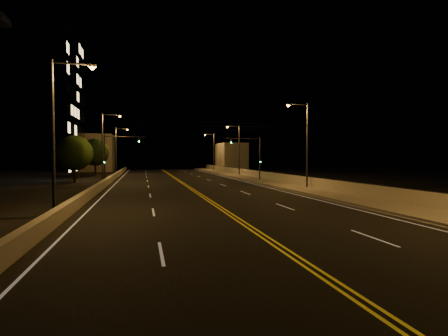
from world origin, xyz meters
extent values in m
plane|color=black|center=(0.00, 0.00, 0.00)|extent=(160.00, 160.00, 0.00)
cube|color=black|center=(0.00, 20.00, 0.01)|extent=(18.00, 120.00, 0.02)
cube|color=gray|center=(10.80, 20.00, 0.15)|extent=(3.60, 120.00, 0.30)
cube|color=gray|center=(8.93, 20.00, 0.07)|extent=(0.14, 120.00, 0.15)
cube|color=#ADA590|center=(12.45, 20.00, 0.80)|extent=(0.30, 120.00, 1.00)
cube|color=#ADA590|center=(-9.52, 20.00, 0.40)|extent=(0.45, 120.00, 0.80)
cube|color=gray|center=(16.50, 68.30, 3.43)|extent=(6.00, 10.00, 6.86)
cube|color=gray|center=(-16.00, 71.94, 4.39)|extent=(8.00, 8.00, 8.78)
cylinder|color=black|center=(12.45, 20.00, 1.33)|extent=(0.06, 120.00, 0.06)
cube|color=silver|center=(-8.60, 20.00, 0.02)|extent=(0.12, 116.00, 0.00)
cube|color=silver|center=(8.60, 20.00, 0.02)|extent=(0.12, 116.00, 0.00)
cube|color=gold|center=(-0.15, 20.00, 0.02)|extent=(0.12, 116.00, 0.00)
cube|color=gold|center=(0.15, 20.00, 0.02)|extent=(0.12, 116.00, 0.00)
cube|color=silver|center=(-4.50, 1.50, 0.02)|extent=(0.12, 3.00, 0.00)
cube|color=silver|center=(-4.50, 10.50, 0.02)|extent=(0.12, 3.00, 0.00)
cube|color=silver|center=(-4.50, 19.50, 0.02)|extent=(0.12, 3.00, 0.00)
cube|color=silver|center=(-4.50, 28.50, 0.02)|extent=(0.12, 3.00, 0.00)
cube|color=silver|center=(-4.50, 37.50, 0.02)|extent=(0.12, 3.00, 0.00)
cube|color=silver|center=(-4.50, 46.50, 0.02)|extent=(0.12, 3.00, 0.00)
cube|color=silver|center=(-4.50, 55.50, 0.02)|extent=(0.12, 3.00, 0.00)
cube|color=silver|center=(-4.50, 64.50, 0.02)|extent=(0.12, 3.00, 0.00)
cube|color=silver|center=(-4.50, 73.50, 0.02)|extent=(0.12, 3.00, 0.00)
cube|color=silver|center=(4.50, 1.50, 0.02)|extent=(0.12, 3.00, 0.00)
cube|color=silver|center=(4.50, 10.50, 0.02)|extent=(0.12, 3.00, 0.00)
cube|color=silver|center=(4.50, 19.50, 0.02)|extent=(0.12, 3.00, 0.00)
cube|color=silver|center=(4.50, 28.50, 0.02)|extent=(0.12, 3.00, 0.00)
cube|color=silver|center=(4.50, 37.50, 0.02)|extent=(0.12, 3.00, 0.00)
cube|color=silver|center=(4.50, 46.50, 0.02)|extent=(0.12, 3.00, 0.00)
cube|color=silver|center=(4.50, 55.50, 0.02)|extent=(0.12, 3.00, 0.00)
cube|color=silver|center=(4.50, 64.50, 0.02)|extent=(0.12, 3.00, 0.00)
cube|color=silver|center=(4.50, 73.50, 0.02)|extent=(0.12, 3.00, 0.00)
cylinder|color=#2D2D33|center=(11.80, 20.80, 4.58)|extent=(0.20, 0.20, 9.15)
cylinder|color=#2D2D33|center=(10.70, 20.80, 9.00)|extent=(2.20, 0.12, 0.12)
cube|color=#2D2D33|center=(9.60, 20.80, 8.93)|extent=(0.50, 0.25, 0.14)
sphere|color=#FF9E2D|center=(9.60, 20.80, 8.83)|extent=(0.28, 0.28, 0.28)
cylinder|color=#2D2D33|center=(11.80, 45.77, 4.58)|extent=(0.20, 0.20, 9.15)
cylinder|color=#2D2D33|center=(10.70, 45.77, 9.00)|extent=(2.20, 0.12, 0.12)
cube|color=#2D2D33|center=(9.60, 45.77, 8.93)|extent=(0.50, 0.25, 0.14)
sphere|color=#FF9E2D|center=(9.60, 45.77, 8.83)|extent=(0.28, 0.28, 0.28)
cylinder|color=#2D2D33|center=(11.80, 67.19, 4.58)|extent=(0.20, 0.20, 9.15)
cylinder|color=#2D2D33|center=(10.70, 67.19, 9.00)|extent=(2.20, 0.12, 0.12)
cube|color=#2D2D33|center=(9.60, 67.19, 8.93)|extent=(0.50, 0.25, 0.14)
sphere|color=#FF9E2D|center=(9.60, 67.19, 8.83)|extent=(0.28, 0.28, 0.28)
cylinder|color=#2D2D33|center=(-10.20, 10.46, 4.58)|extent=(0.20, 0.20, 9.15)
cylinder|color=#2D2D33|center=(-9.10, 10.46, 9.00)|extent=(2.20, 0.12, 0.12)
cube|color=#2D2D33|center=(-8.00, 10.46, 8.93)|extent=(0.50, 0.25, 0.14)
sphere|color=#FF9E2D|center=(-8.00, 10.46, 8.83)|extent=(0.28, 0.28, 0.28)
cylinder|color=#2D2D33|center=(-10.20, 34.45, 4.58)|extent=(0.20, 0.20, 9.15)
cylinder|color=#2D2D33|center=(-9.10, 34.45, 9.00)|extent=(2.20, 0.12, 0.12)
cube|color=#2D2D33|center=(-8.00, 34.45, 8.93)|extent=(0.50, 0.25, 0.14)
sphere|color=#FF9E2D|center=(-8.00, 34.45, 8.83)|extent=(0.28, 0.28, 0.28)
cylinder|color=#2D2D33|center=(-10.20, 56.15, 4.58)|extent=(0.20, 0.20, 9.15)
cylinder|color=#2D2D33|center=(-9.10, 56.15, 9.00)|extent=(2.20, 0.12, 0.12)
cube|color=#2D2D33|center=(-8.00, 56.15, 8.93)|extent=(0.50, 0.25, 0.14)
sphere|color=#FF9E2D|center=(-8.00, 56.15, 8.83)|extent=(0.28, 0.28, 0.28)
cylinder|color=#2D2D33|center=(11.00, 33.00, 3.14)|extent=(0.18, 0.18, 6.28)
cylinder|color=#2D2D33|center=(8.50, 33.00, 6.08)|extent=(5.00, 0.10, 0.10)
cube|color=black|center=(6.75, 33.00, 5.73)|extent=(0.28, 0.18, 0.80)
sphere|color=#19FF4C|center=(6.75, 32.89, 5.48)|extent=(0.14, 0.14, 0.14)
cube|color=black|center=(11.00, 32.85, 3.00)|extent=(0.22, 0.14, 0.55)
cylinder|color=#2D2D33|center=(-9.80, 33.00, 3.14)|extent=(0.18, 0.18, 6.28)
cylinder|color=#2D2D33|center=(-7.30, 33.00, 6.08)|extent=(5.00, 0.10, 0.10)
cube|color=black|center=(-5.55, 33.00, 5.73)|extent=(0.28, 0.18, 0.80)
sphere|color=#19FF4C|center=(-5.55, 32.89, 5.48)|extent=(0.14, 0.14, 0.14)
cube|color=black|center=(-9.80, 32.85, 3.00)|extent=(0.22, 0.14, 0.55)
cylinder|color=black|center=(0.00, 29.50, 7.00)|extent=(22.00, 0.03, 0.03)
cylinder|color=black|center=(0.00, 29.50, 7.40)|extent=(22.00, 0.03, 0.03)
cylinder|color=black|center=(0.00, 29.50, 7.80)|extent=(22.00, 0.03, 0.03)
cylinder|color=black|center=(-14.00, 36.58, 1.12)|extent=(0.36, 0.36, 2.23)
sphere|color=black|center=(-14.00, 36.58, 4.03)|extent=(4.71, 4.71, 4.71)
cylinder|color=black|center=(-15.46, 47.26, 1.14)|extent=(0.36, 0.36, 2.28)
sphere|color=black|center=(-15.46, 47.26, 4.11)|extent=(4.81, 4.81, 4.81)
cylinder|color=black|center=(-13.80, 54.56, 1.21)|extent=(0.36, 0.36, 2.42)
sphere|color=black|center=(-13.80, 54.56, 4.38)|extent=(5.12, 5.12, 5.12)
camera|label=1|loc=(-5.12, -10.37, 3.52)|focal=26.00mm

